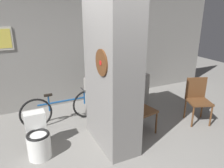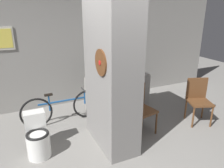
# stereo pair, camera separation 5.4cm
# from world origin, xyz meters

# --- Properties ---
(ground_plane) EXTENTS (14.00, 14.00, 0.00)m
(ground_plane) POSITION_xyz_m (0.00, 0.00, 0.00)
(ground_plane) COLOR gray
(wall_back) EXTENTS (8.00, 0.09, 2.60)m
(wall_back) POSITION_xyz_m (-0.00, 2.63, 1.30)
(wall_back) COLOR gray
(wall_back) RESTS_ON ground_plane
(pillar_center) EXTENTS (0.56, 1.17, 2.60)m
(pillar_center) POSITION_xyz_m (-0.08, 0.58, 1.30)
(pillar_center) COLOR gray
(pillar_center) RESTS_ON ground_plane
(counter_shelf) EXTENTS (1.46, 0.44, 0.85)m
(counter_shelf) POSITION_xyz_m (0.59, 1.67, 0.43)
(counter_shelf) COLOR gray
(counter_shelf) RESTS_ON ground_plane
(toilet) EXTENTS (0.37, 0.53, 0.69)m
(toilet) POSITION_xyz_m (-1.32, 0.75, 0.30)
(toilet) COLOR white
(toilet) RESTS_ON ground_plane
(chair_near_pillar) EXTENTS (0.51, 0.51, 0.93)m
(chair_near_pillar) POSITION_xyz_m (0.57, 0.69, 0.52)
(chair_near_pillar) COLOR brown
(chair_near_pillar) RESTS_ON ground_plane
(chair_by_doorway) EXTENTS (0.56, 0.56, 0.93)m
(chair_by_doorway) POSITION_xyz_m (1.89, 0.52, 0.52)
(chair_by_doorway) COLOR brown
(chair_by_doorway) RESTS_ON ground_plane
(bicycle) EXTENTS (1.70, 0.42, 0.69)m
(bicycle) POSITION_xyz_m (-0.69, 1.66, 0.33)
(bicycle) COLOR black
(bicycle) RESTS_ON ground_plane
(bottle_tall) EXTENTS (0.06, 0.06, 0.27)m
(bottle_tall) POSITION_xyz_m (0.37, 1.58, 0.95)
(bottle_tall) COLOR #267233
(bottle_tall) RESTS_ON counter_shelf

